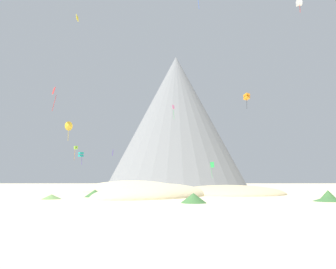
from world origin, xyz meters
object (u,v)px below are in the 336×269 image
kite_red_mid (54,94)px  kite_yellow_high (77,18)px  bush_far_right (52,197)px  kite_pink_mid (173,109)px  bush_ridge_crest (95,193)px  bush_far_left (327,199)px  bush_mid_center (328,195)px  kite_white_high (299,3)px  rock_massif (177,125)px  kite_gold_low (68,126)px  kite_teal_low (81,155)px  kite_indigo_low (113,152)px  kite_green_low (212,166)px  kite_orange_mid (247,97)px  kite_lime_low (76,148)px  bush_near_right (194,198)px

kite_red_mid → kite_yellow_high: bearing=-135.7°
bush_far_right → kite_pink_mid: kite_pink_mid is taller
bush_ridge_crest → bush_far_left: bearing=-17.6°
bush_mid_center → kite_white_high: bearing=65.8°
bush_far_left → kite_white_high: size_ratio=0.97×
bush_far_left → rock_massif: 104.35m
kite_yellow_high → bush_far_left: bearing=109.1°
bush_mid_center → bush_ridge_crest: bush_mid_center is taller
kite_gold_low → kite_teal_low: 12.94m
kite_gold_low → kite_pink_mid: (22.92, 27.00, 10.87)m
bush_far_right → kite_indigo_low: (0.72, 32.86, 8.39)m
rock_massif → kite_yellow_high: (-21.92, -80.99, 3.91)m
kite_gold_low → kite_white_high: size_ratio=1.47×
bush_far_right → bush_far_left: size_ratio=0.82×
kite_pink_mid → bush_ridge_crest: bearing=83.2°
kite_green_low → bush_mid_center: bearing=-22.6°
bush_far_left → kite_green_low: size_ratio=0.62×
kite_yellow_high → kite_green_low: bearing=-177.0°
kite_orange_mid → kite_lime_low: 52.57m
kite_red_mid → kite_green_low: bearing=-56.5°
kite_white_high → rock_massif: bearing=-56.4°
bush_mid_center → kite_green_low: (-5.68, 44.13, 5.49)m
kite_teal_low → kite_red_mid: size_ratio=0.61×
rock_massif → bush_ridge_crest: bearing=-99.1°
bush_near_right → bush_far_left: 13.97m
kite_orange_mid → kite_green_low: size_ratio=1.03×
bush_ridge_crest → kite_teal_low: (-11.91, 32.86, 8.06)m
kite_gold_low → kite_pink_mid: size_ratio=0.90×
kite_teal_low → kite_pink_mid: kite_pink_mid is taller
kite_indigo_low → kite_pink_mid: (14.82, 19.26, 15.64)m
kite_orange_mid → kite_gold_low: (-43.14, -17.35, -11.85)m
kite_red_mid → kite_green_low: 43.17m
bush_far_right → kite_red_mid: bearing=113.5°
rock_massif → kite_lime_low: (-32.74, -43.91, -16.08)m
kite_orange_mid → kite_green_low: kite_orange_mid is taller
bush_ridge_crest → kite_yellow_high: size_ratio=2.59×
kite_green_low → kite_lime_low: 41.31m
kite_white_high → kite_red_mid: size_ratio=0.54×
bush_ridge_crest → rock_massif: 97.00m
kite_yellow_high → kite_pink_mid: bearing=-157.9°
kite_teal_low → kite_indigo_low: kite_indigo_low is taller
kite_yellow_high → bush_near_right: bearing=91.5°
bush_far_right → kite_yellow_high: (-3.34, 15.06, 31.68)m
bush_far_left → kite_green_low: (-3.92, 46.90, 5.77)m
kite_orange_mid → kite_indigo_low: 39.96m
bush_ridge_crest → kite_pink_mid: (11.63, 47.90, 23.82)m
kite_orange_mid → kite_pink_mid: bearing=-59.3°
bush_far_left → kite_yellow_high: bearing=150.0°
kite_pink_mid → kite_indigo_low: bearing=59.3°
bush_far_right → kite_white_high: 58.41m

